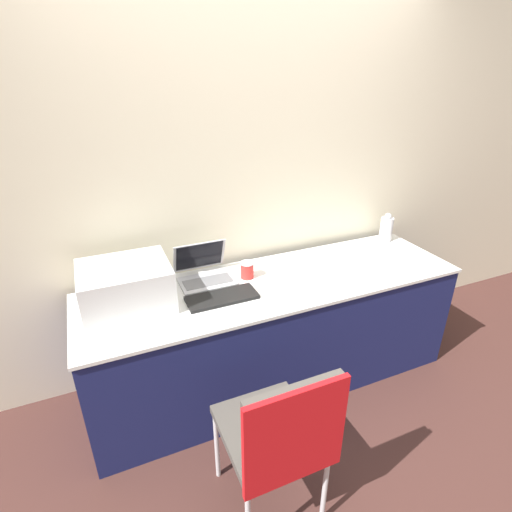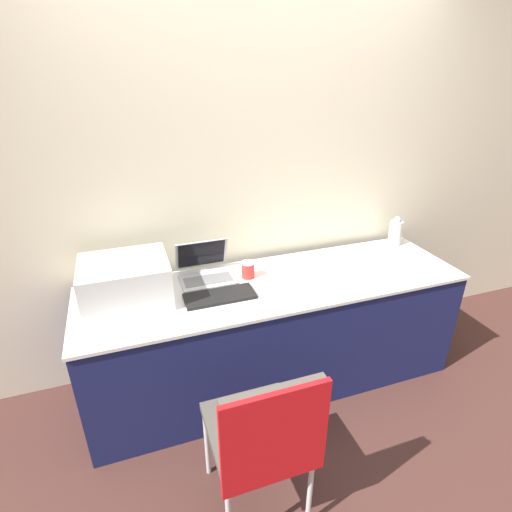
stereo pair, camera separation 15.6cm
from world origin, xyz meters
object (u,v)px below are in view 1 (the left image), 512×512
coffee_cup (247,270)px  metal_pitcher (386,228)px  chair (281,434)px  printer (126,285)px  external_keyboard (222,298)px  laptop_left (204,272)px

coffee_cup → metal_pitcher: size_ratio=0.48×
coffee_cup → chair: chair is taller
chair → coffee_cup: bearing=75.5°
printer → chair: (0.47, -0.96, -0.32)m
metal_pitcher → chair: bearing=-142.0°
external_keyboard → chair: (-0.03, -0.82, -0.19)m
laptop_left → chair: 1.10m
external_keyboard → chair: size_ratio=0.44×
external_keyboard → chair: bearing=-92.0°
printer → laptop_left: bearing=14.5°
printer → chair: printer is taller
chair → laptop_left: bearing=89.7°
printer → external_keyboard: size_ratio=1.17×
printer → external_keyboard: bearing=-15.9°
laptop_left → chair: bearing=-90.3°
printer → external_keyboard: printer is taller
chair → printer: bearing=115.9°
laptop_left → metal_pitcher: bearing=1.7°
coffee_cup → metal_pitcher: metal_pitcher is taller
printer → metal_pitcher: 1.90m
external_keyboard → coffee_cup: size_ratio=3.84×
laptop_left → external_keyboard: bearing=-85.1°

